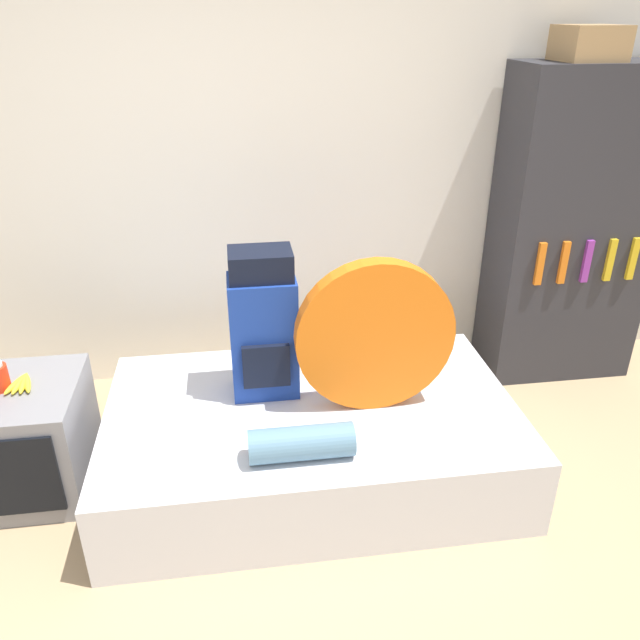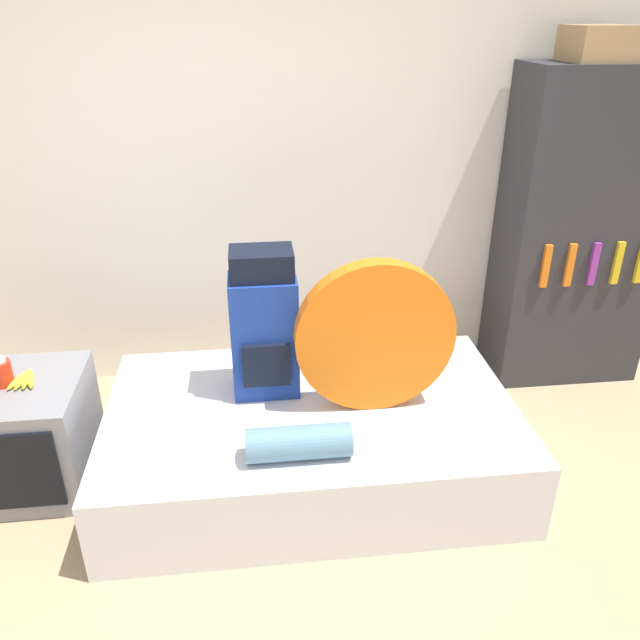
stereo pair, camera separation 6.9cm
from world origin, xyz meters
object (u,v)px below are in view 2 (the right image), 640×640
backpack (264,326)px  canister (1,372)px  television (28,434)px  tent_bag (375,337)px  cardboard_box (597,43)px  sleeping_roll (299,443)px  bookshelf (579,232)px

backpack → canister: 1.21m
television → canister: bearing=165.8°
tent_bag → cardboard_box: cardboard_box is taller
sleeping_roll → canister: canister is taller
backpack → bookshelf: bookshelf is taller
sleeping_roll → bookshelf: 2.17m
backpack → sleeping_roll: size_ratio=1.65×
tent_bag → television: bearing=175.8°
bookshelf → cardboard_box: cardboard_box is taller
backpack → canister: (-1.20, -0.06, -0.13)m
bookshelf → tent_bag: bearing=-148.3°
backpack → sleeping_roll: (0.11, -0.55, -0.28)m
bookshelf → backpack: bearing=-160.8°
television → canister: (-0.06, 0.01, 0.34)m
television → cardboard_box: 3.42m
bookshelf → sleeping_roll: bearing=-145.7°
backpack → sleeping_roll: bearing=-78.3°
tent_bag → cardboard_box: (1.27, 0.83, 1.17)m
television → canister: size_ratio=4.49×
canister → cardboard_box: size_ratio=0.44×
tent_bag → sleeping_roll: size_ratio=1.66×
backpack → canister: size_ratio=5.40×
canister → television: bearing=-14.2°
tent_bag → television: tent_bag is taller
sleeping_roll → cardboard_box: size_ratio=1.43×
sleeping_roll → television: bearing=159.6°
backpack → tent_bag: tent_bag is taller
tent_bag → canister: 1.71m
tent_bag → bookshelf: 1.62m
backpack → cardboard_box: (1.76, 0.63, 1.19)m
sleeping_roll → canister: size_ratio=3.28×
bookshelf → cardboard_box: size_ratio=5.96×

